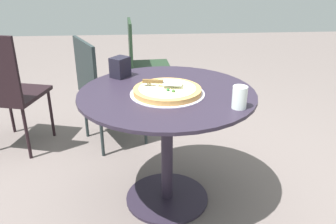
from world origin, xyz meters
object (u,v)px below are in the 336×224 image
at_px(pizza_server, 162,82).
at_px(drinking_cup, 240,97).
at_px(patio_table, 167,122).
at_px(patio_chair_far, 142,60).
at_px(patio_chair_near, 4,87).
at_px(pizza_on_tray, 168,91).
at_px(napkin_dispenser, 120,67).
at_px(patio_chair_corner, 103,85).

distance_m(pizza_server, drinking_cup, 0.43).
bearing_deg(patio_table, patio_chair_far, -174.34).
height_order(drinking_cup, patio_chair_far, patio_chair_far).
bearing_deg(patio_chair_near, drinking_cup, 57.27).
distance_m(patio_table, pizza_on_tray, 0.20).
bearing_deg(napkin_dispenser, drinking_cup, 86.62).
distance_m(napkin_dispenser, patio_chair_far, 1.10).
relative_size(drinking_cup, napkin_dispenser, 0.91).
height_order(pizza_server, drinking_cup, drinking_cup).
distance_m(patio_table, napkin_dispenser, 0.45).
xyz_separation_m(drinking_cup, patio_chair_far, (-1.58, -0.46, -0.25)).
xyz_separation_m(drinking_cup, patio_chair_corner, (-1.00, -0.76, -0.28)).
bearing_deg(patio_table, patio_chair_corner, -150.42).
bearing_deg(pizza_on_tray, patio_table, -174.61).
bearing_deg(patio_table, drinking_cup, 53.44).
distance_m(pizza_on_tray, drinking_cup, 0.39).
distance_m(patio_chair_far, patio_chair_corner, 0.65).
bearing_deg(pizza_server, patio_chair_far, -175.49).
bearing_deg(pizza_server, napkin_dispenser, -140.49).
bearing_deg(pizza_on_tray, patio_chair_far, -174.35).
distance_m(drinking_cup, patio_chair_near, 1.76).
distance_m(drinking_cup, patio_chair_corner, 1.29).
bearing_deg(patio_chair_near, napkin_dispenser, 64.34).
height_order(patio_table, napkin_dispenser, napkin_dispenser).
height_order(napkin_dispenser, patio_chair_corner, patio_chair_corner).
bearing_deg(patio_chair_near, patio_chair_far, 122.67).
xyz_separation_m(pizza_server, patio_chair_far, (-1.35, -0.11, -0.25)).
bearing_deg(patio_table, pizza_server, -69.90).
distance_m(patio_chair_near, patio_chair_far, 1.19).
xyz_separation_m(patio_chair_near, patio_chair_corner, (-0.06, 0.70, -0.03)).
height_order(pizza_on_tray, patio_chair_near, patio_chair_near).
relative_size(patio_table, patio_chair_far, 1.11).
distance_m(patio_chair_near, patio_chair_corner, 0.71).
bearing_deg(patio_chair_corner, pizza_server, 27.76).
xyz_separation_m(patio_table, pizza_server, (0.01, -0.03, 0.24)).
relative_size(pizza_server, patio_chair_near, 0.23).
xyz_separation_m(napkin_dispenser, patio_chair_far, (-1.06, 0.13, -0.26)).
height_order(patio_table, patio_chair_near, patio_chair_near).
relative_size(pizza_on_tray, napkin_dispenser, 3.30).
relative_size(napkin_dispenser, patio_chair_corner, 0.14).
xyz_separation_m(pizza_server, patio_chair_near, (-0.70, -1.11, -0.25)).
bearing_deg(pizza_server, patio_chair_corner, -152.24).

